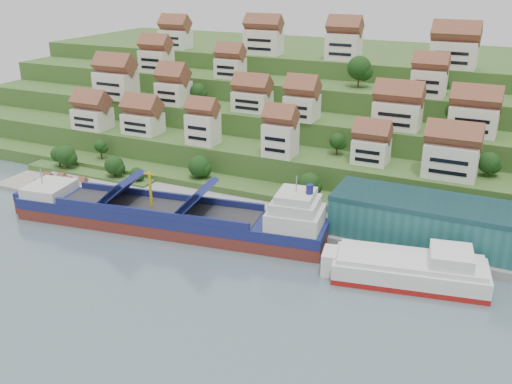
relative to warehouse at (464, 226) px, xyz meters
The scene contains 11 objects.
ground 55.18m from the warehouse, 161.90° to the right, with size 300.00×300.00×0.00m, color slate.
quay 32.64m from the warehouse, behind, with size 180.00×14.00×2.20m, color gray.
pebble_beach 110.32m from the warehouse, behind, with size 45.00×20.00×1.00m, color gray.
hillside 101.03m from the warehouse, 121.00° to the left, with size 260.00×128.00×31.00m.
hillside_village 68.59m from the warehouse, 139.78° to the left, with size 155.92×64.86×29.15m.
hillside_trees 65.11m from the warehouse, 155.36° to the left, with size 142.09×62.22×32.25m.
warehouse is the anchor object (origin of this frame).
flagpole 34.60m from the warehouse, 168.33° to the right, with size 1.28×0.16×8.00m.
beach_huts 112.29m from the warehouse, behind, with size 14.40×3.70×2.20m.
cargo_ship 68.69m from the warehouse, 165.55° to the right, with size 81.41×23.12×17.88m.
second_ship 19.33m from the warehouse, 114.31° to the right, with size 32.99×17.04×9.11m.
Camera 1 is at (58.94, -108.89, 62.35)m, focal length 40.00 mm.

